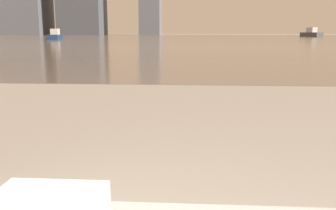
{
  "coord_description": "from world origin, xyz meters",
  "views": [
    {
      "loc": [
        0.27,
        0.03,
        0.99
      ],
      "look_at": [
        0.11,
        2.47,
        0.51
      ],
      "focal_mm": 40.0,
      "sensor_mm": 36.0,
      "label": 1
    }
  ],
  "objects": [
    {
      "name": "harbor_water",
      "position": [
        0.0,
        62.0,
        0.01
      ],
      "size": [
        180.0,
        110.0,
        0.01
      ],
      "color": "gray",
      "rests_on": "ground_plane"
    },
    {
      "name": "harbor_boat_0",
      "position": [
        23.49,
        76.84,
        0.64
      ],
      "size": [
        3.5,
        5.06,
        1.8
      ],
      "color": "#4C4C51",
      "rests_on": "harbor_water"
    },
    {
      "name": "harbor_boat_1",
      "position": [
        -16.74,
        45.79,
        0.48
      ],
      "size": [
        1.72,
        3.7,
        1.34
      ],
      "color": "navy",
      "rests_on": "harbor_water"
    }
  ]
}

